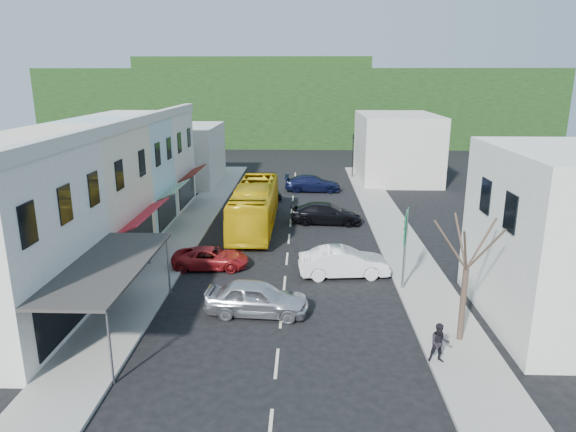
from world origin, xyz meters
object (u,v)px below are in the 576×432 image
at_px(car_white, 344,264).
at_px(car_red, 211,257).
at_px(street_tree, 466,269).
at_px(pedestrian_left, 148,249).
at_px(traffic_signal, 353,156).
at_px(direction_sign, 405,251).
at_px(bus, 255,207).
at_px(car_silver, 257,300).
at_px(pedestrian_right, 440,342).

xyz_separation_m(car_white, car_red, (-7.73, 1.04, 0.00)).
bearing_deg(car_red, street_tree, -126.23).
bearing_deg(pedestrian_left, traffic_signal, -47.26).
relative_size(direction_sign, street_tree, 0.67).
relative_size(bus, car_white, 2.64).
xyz_separation_m(bus, car_red, (-1.83, -8.40, -0.85)).
relative_size(car_silver, street_tree, 0.66).
height_order(car_silver, street_tree, street_tree).
bearing_deg(car_red, bus, -14.01).
distance_m(car_red, traffic_signal, 29.92).
xyz_separation_m(car_red, pedestrian_left, (-3.85, 0.41, 0.30)).
height_order(pedestrian_left, street_tree, street_tree).
distance_m(pedestrian_right, direction_sign, 7.35).
distance_m(pedestrian_right, street_tree, 3.28).
xyz_separation_m(car_silver, pedestrian_right, (7.52, -4.23, 0.30)).
relative_size(car_white, traffic_signal, 0.91).
relative_size(bus, direction_sign, 2.62).
height_order(pedestrian_right, direction_sign, direction_sign).
relative_size(car_red, direction_sign, 1.04).
bearing_deg(pedestrian_right, traffic_signal, 93.07).
bearing_deg(street_tree, car_white, 121.18).
relative_size(car_white, pedestrian_left, 2.59).
xyz_separation_m(car_silver, pedestrian_left, (-7.12, 6.39, 0.30)).
relative_size(pedestrian_left, street_tree, 0.26).
relative_size(car_red, pedestrian_right, 2.71).
distance_m(car_silver, direction_sign, 8.18).
relative_size(car_silver, direction_sign, 0.99).
bearing_deg(direction_sign, traffic_signal, 105.18).
height_order(pedestrian_left, pedestrian_right, same).
distance_m(pedestrian_left, traffic_signal, 31.14).
height_order(car_white, pedestrian_right, pedestrian_right).
relative_size(car_red, street_tree, 0.69).
bearing_deg(traffic_signal, car_white, 69.45).
distance_m(car_white, street_tree, 8.94).
relative_size(bus, pedestrian_left, 6.82).
bearing_deg(direction_sign, car_silver, -142.66).
height_order(bus, pedestrian_left, bus).
bearing_deg(traffic_signal, street_tree, 77.65).
height_order(bus, car_red, bus).
xyz_separation_m(direction_sign, traffic_signal, (0.07, 30.83, 0.21)).
distance_m(car_silver, car_white, 6.66).
bearing_deg(car_white, street_tree, -154.26).
relative_size(pedestrian_right, street_tree, 0.26).
bearing_deg(bus, street_tree, -58.08).
height_order(car_red, direction_sign, direction_sign).
bearing_deg(car_silver, traffic_signal, -8.06).
relative_size(car_white, street_tree, 0.66).
xyz_separation_m(street_tree, traffic_signal, (-1.38, 36.21, -0.89)).
xyz_separation_m(car_silver, street_tree, (8.89, -2.37, 2.62)).
bearing_deg(street_tree, car_red, 145.52).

